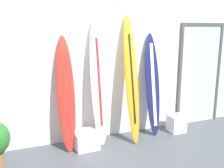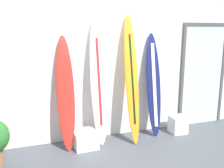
{
  "view_description": "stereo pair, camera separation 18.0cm",
  "coord_description": "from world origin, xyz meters",
  "px_view_note": "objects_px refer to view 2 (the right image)",
  "views": [
    {
      "loc": [
        -1.57,
        -3.02,
        1.98
      ],
      "look_at": [
        0.0,
        0.95,
        1.05
      ],
      "focal_mm": 40.55,
      "sensor_mm": 36.0,
      "label": 1
    },
    {
      "loc": [
        -1.4,
        -3.08,
        1.98
      ],
      "look_at": [
        0.0,
        0.95,
        1.05
      ],
      "focal_mm": 40.55,
      "sensor_mm": 36.0,
      "label": 2
    }
  ],
  "objects_px": {
    "display_block_left": "(178,124)",
    "glass_door": "(203,73)",
    "surfboard_crimson": "(66,94)",
    "surfboard_navy": "(154,85)",
    "surfboard_ivory": "(99,83)",
    "surfboard_sunset": "(132,80)",
    "display_block_center": "(85,139)"
  },
  "relations": [
    {
      "from": "surfboard_sunset",
      "to": "display_block_left",
      "type": "height_order",
      "value": "surfboard_sunset"
    },
    {
      "from": "surfboard_crimson",
      "to": "surfboard_ivory",
      "type": "xyz_separation_m",
      "value": [
        0.57,
        0.01,
        0.15
      ]
    },
    {
      "from": "surfboard_ivory",
      "to": "glass_door",
      "type": "distance_m",
      "value": 2.31
    },
    {
      "from": "surfboard_navy",
      "to": "display_block_center",
      "type": "height_order",
      "value": "surfboard_navy"
    },
    {
      "from": "surfboard_sunset",
      "to": "glass_door",
      "type": "height_order",
      "value": "surfboard_sunset"
    },
    {
      "from": "surfboard_navy",
      "to": "display_block_left",
      "type": "xyz_separation_m",
      "value": [
        0.5,
        -0.12,
        -0.79
      ]
    },
    {
      "from": "glass_door",
      "to": "surfboard_ivory",
      "type": "bearing_deg",
      "value": -174.97
    },
    {
      "from": "display_block_center",
      "to": "glass_door",
      "type": "xyz_separation_m",
      "value": [
        2.59,
        0.33,
        0.94
      ]
    },
    {
      "from": "surfboard_navy",
      "to": "glass_door",
      "type": "height_order",
      "value": "glass_door"
    },
    {
      "from": "display_block_left",
      "to": "glass_door",
      "type": "bearing_deg",
      "value": 22.5
    },
    {
      "from": "surfboard_crimson",
      "to": "display_block_left",
      "type": "height_order",
      "value": "surfboard_crimson"
    },
    {
      "from": "surfboard_crimson",
      "to": "display_block_left",
      "type": "distance_m",
      "value": 2.27
    },
    {
      "from": "surfboard_ivory",
      "to": "display_block_center",
      "type": "relative_size",
      "value": 5.46
    },
    {
      "from": "surfboard_ivory",
      "to": "display_block_left",
      "type": "bearing_deg",
      "value": -3.78
    },
    {
      "from": "surfboard_sunset",
      "to": "surfboard_crimson",
      "type": "bearing_deg",
      "value": 176.33
    },
    {
      "from": "surfboard_ivory",
      "to": "surfboard_sunset",
      "type": "height_order",
      "value": "surfboard_sunset"
    },
    {
      "from": "surfboard_crimson",
      "to": "glass_door",
      "type": "xyz_separation_m",
      "value": [
        2.87,
        0.22,
        0.15
      ]
    },
    {
      "from": "surfboard_crimson",
      "to": "surfboard_navy",
      "type": "bearing_deg",
      "value": 1.06
    },
    {
      "from": "display_block_center",
      "to": "glass_door",
      "type": "distance_m",
      "value": 2.77
    },
    {
      "from": "surfboard_ivory",
      "to": "display_block_center",
      "type": "xyz_separation_m",
      "value": [
        -0.29,
        -0.13,
        -0.94
      ]
    },
    {
      "from": "display_block_left",
      "to": "display_block_center",
      "type": "bearing_deg",
      "value": -179.23
    },
    {
      "from": "surfboard_crimson",
      "to": "surfboard_navy",
      "type": "relative_size",
      "value": 0.98
    },
    {
      "from": "surfboard_navy",
      "to": "display_block_left",
      "type": "relative_size",
      "value": 5.84
    },
    {
      "from": "surfboard_navy",
      "to": "surfboard_sunset",
      "type": "bearing_deg",
      "value": -168.04
    },
    {
      "from": "surfboard_sunset",
      "to": "surfboard_navy",
      "type": "height_order",
      "value": "surfboard_sunset"
    },
    {
      "from": "display_block_left",
      "to": "surfboard_navy",
      "type": "bearing_deg",
      "value": 166.53
    },
    {
      "from": "surfboard_sunset",
      "to": "surfboard_ivory",
      "type": "bearing_deg",
      "value": 171.35
    },
    {
      "from": "surfboard_crimson",
      "to": "surfboard_sunset",
      "type": "xyz_separation_m",
      "value": [
        1.15,
        -0.07,
        0.18
      ]
    },
    {
      "from": "surfboard_crimson",
      "to": "surfboard_navy",
      "type": "xyz_separation_m",
      "value": [
        1.63,
        0.03,
        0.03
      ]
    },
    {
      "from": "surfboard_navy",
      "to": "glass_door",
      "type": "xyz_separation_m",
      "value": [
        1.24,
        0.19,
        0.12
      ]
    },
    {
      "from": "surfboard_crimson",
      "to": "display_block_center",
      "type": "distance_m",
      "value": 0.85
    },
    {
      "from": "surfboard_sunset",
      "to": "display_block_center",
      "type": "distance_m",
      "value": 1.3
    }
  ]
}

